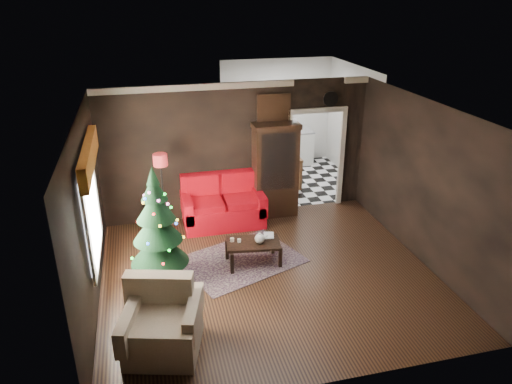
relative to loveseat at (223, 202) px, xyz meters
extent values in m
plane|color=black|center=(0.40, -2.05, -0.50)|extent=(5.50, 5.50, 0.00)
plane|color=white|center=(0.40, -2.05, 2.30)|extent=(5.50, 5.50, 0.00)
plane|color=black|center=(0.40, 0.45, 0.90)|extent=(5.50, 0.00, 5.50)
plane|color=black|center=(0.40, -4.55, 0.90)|extent=(5.50, 0.00, 5.50)
plane|color=black|center=(-2.35, -2.05, 0.90)|extent=(0.00, 5.50, 5.50)
plane|color=black|center=(3.15, -2.05, 0.90)|extent=(0.00, 5.50, 5.50)
cube|color=white|center=(-2.31, -1.85, 0.95)|extent=(0.05, 1.60, 1.40)
cube|color=brown|center=(-2.23, -1.85, 1.77)|extent=(0.12, 2.10, 0.35)
plane|color=white|center=(2.10, 1.95, -0.50)|extent=(3.00, 3.00, 0.00)
cube|color=white|center=(2.10, 3.40, 1.20)|extent=(0.70, 0.06, 0.70)
cube|color=#39222E|center=(0.05, -1.49, -0.49)|extent=(2.38, 2.06, 0.01)
cylinder|color=silver|center=(0.00, -1.57, -0.05)|extent=(0.07, 0.07, 0.06)
cylinder|color=white|center=(-0.12, -1.52, -0.04)|extent=(0.07, 0.07, 0.06)
imported|color=gray|center=(0.46, -1.46, 0.05)|extent=(0.18, 0.06, 0.25)
cylinder|color=white|center=(2.35, 0.40, 1.88)|extent=(0.32, 0.32, 0.06)
cube|color=#A1704B|center=(1.15, 0.41, 1.75)|extent=(0.62, 0.05, 0.52)
cube|color=white|center=(2.10, 3.15, -0.05)|extent=(1.80, 0.60, 0.90)
camera|label=1|loc=(-1.47, -8.70, 3.99)|focal=33.62mm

